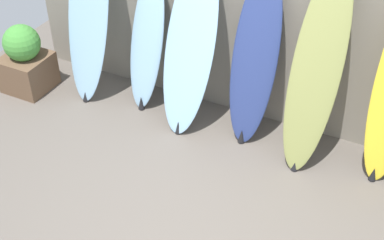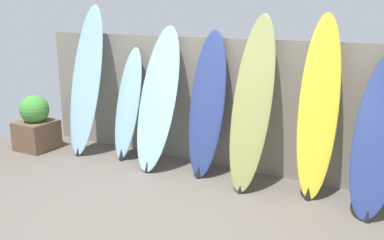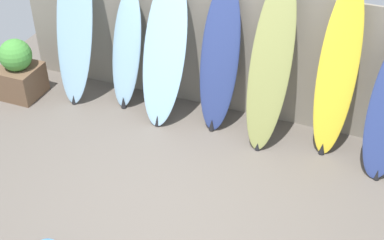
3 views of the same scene
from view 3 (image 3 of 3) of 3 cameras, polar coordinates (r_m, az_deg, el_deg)
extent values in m
plane|color=#5B544C|center=(6.04, -2.13, -8.82)|extent=(7.68, 7.68, 0.00)
cube|color=gray|center=(7.02, 4.14, 7.36)|extent=(6.08, 0.04, 1.80)
cylinder|color=#6C655B|center=(8.25, -15.51, 10.72)|extent=(0.10, 0.10, 1.80)
cylinder|color=#6C655B|center=(7.54, -6.37, 9.37)|extent=(0.10, 0.10, 1.80)
cylinder|color=#6C655B|center=(7.05, 4.24, 7.51)|extent=(0.10, 0.10, 1.80)
cylinder|color=#6C655B|center=(6.83, 15.85, 5.15)|extent=(0.10, 0.10, 1.80)
ellipsoid|color=#8CB7D6|center=(7.38, -12.45, 10.03)|extent=(0.58, 0.64, 2.24)
cone|color=black|center=(7.70, -12.48, 2.19)|extent=(0.08, 0.08, 0.13)
ellipsoid|color=#8CB7D6|center=(7.26, -7.00, 7.50)|extent=(0.50, 0.54, 1.64)
cone|color=black|center=(7.48, -7.32, 1.90)|extent=(0.08, 0.08, 0.17)
ellipsoid|color=#8CB7D6|center=(6.85, -2.96, 7.38)|extent=(0.60, 0.72, 1.96)
cone|color=black|center=(7.10, -3.71, -0.04)|extent=(0.08, 0.08, 0.15)
ellipsoid|color=navy|center=(6.72, 2.96, 6.59)|extent=(0.51, 0.57, 1.92)
cone|color=black|center=(7.00, 2.12, -0.50)|extent=(0.08, 0.08, 0.16)
ellipsoid|color=olive|center=(6.42, 8.36, 5.79)|extent=(0.51, 0.69, 2.13)
cone|color=black|center=(6.74, 7.02, -2.71)|extent=(0.08, 0.08, 0.11)
ellipsoid|color=yellow|center=(6.43, 15.25, 4.95)|extent=(0.48, 0.50, 2.14)
cone|color=black|center=(6.81, 13.71, -2.95)|extent=(0.08, 0.08, 0.15)
cone|color=black|center=(6.63, 19.13, -5.49)|extent=(0.08, 0.08, 0.13)
cube|color=brown|center=(8.02, -17.77, 3.99)|extent=(0.54, 0.55, 0.45)
sphere|color=#448E38|center=(7.81, -18.32, 6.59)|extent=(0.45, 0.45, 0.45)
camera|label=1|loc=(1.09, 6.00, 15.29)|focal=50.00mm
camera|label=2|loc=(2.30, 30.51, -39.43)|focal=40.00mm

